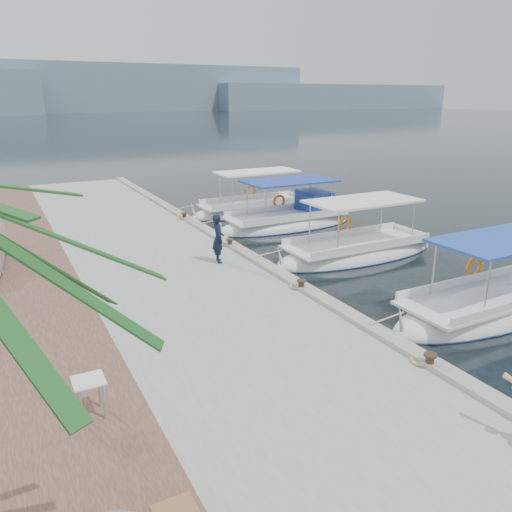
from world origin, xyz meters
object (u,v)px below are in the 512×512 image
(fishing_caique_c, at_px, (356,253))
(fisherman, at_px, (218,238))
(fishing_caique_d, at_px, (288,223))
(fishing_caique_e, at_px, (254,211))
(fishing_caique_b, at_px, (495,308))

(fishing_caique_c, relative_size, fisherman, 4.28)
(fishing_caique_c, distance_m, fishing_caique_d, 5.28)
(fishing_caique_c, height_order, fishing_caique_e, same)
(fishing_caique_b, xyz_separation_m, fisherman, (-5.85, 6.60, 1.22))
(fishing_caique_e, bearing_deg, fisherman, -124.79)
(fishing_caique_c, bearing_deg, fishing_caique_e, 89.94)
(fishing_caique_d, height_order, fishing_caique_e, same)
(fishing_caique_e, bearing_deg, fishing_caique_c, -90.06)
(fishing_caique_b, height_order, fishing_caique_e, same)
(fishing_caique_d, distance_m, fishing_caique_e, 3.35)
(fishing_caique_b, height_order, fisherman, fishing_caique_b)
(fishing_caique_b, distance_m, fishing_caique_d, 11.36)
(fishing_caique_b, height_order, fishing_caique_c, same)
(fishing_caique_b, distance_m, fishing_caique_c, 6.08)
(fisherman, bearing_deg, fishing_caique_e, -21.91)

